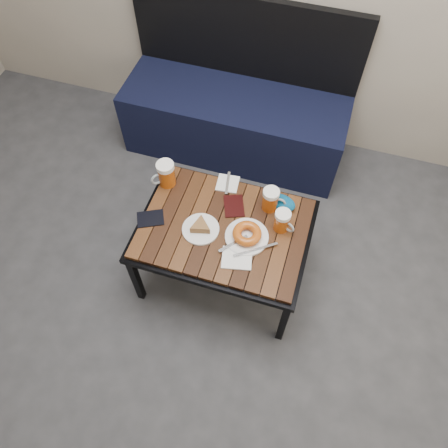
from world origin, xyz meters
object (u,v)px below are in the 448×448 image
(cafe_table, at_px, (224,232))
(knit_pouch, at_px, (282,203))
(beer_mug_centre, at_px, (271,200))
(passport_navy, at_px, (150,219))
(plate_pie, at_px, (201,228))
(plate_bagel, at_px, (247,235))
(passport_burgundy, at_px, (234,206))
(beer_mug_right, at_px, (282,221))
(beer_mug_left, at_px, (166,174))
(bench, at_px, (236,116))

(cafe_table, bearing_deg, knit_pouch, 40.59)
(beer_mug_centre, relative_size, passport_navy, 1.01)
(cafe_table, distance_m, knit_pouch, 0.32)
(plate_pie, xyz_separation_m, plate_bagel, (0.22, 0.02, 0.00))
(beer_mug_centre, relative_size, plate_pie, 0.72)
(passport_navy, distance_m, passport_burgundy, 0.42)
(knit_pouch, bearing_deg, beer_mug_right, -78.32)
(plate_bagel, bearing_deg, knit_pouch, 62.89)
(beer_mug_right, relative_size, knit_pouch, 0.89)
(plate_pie, bearing_deg, beer_mug_centre, 38.49)
(beer_mug_centre, bearing_deg, plate_pie, -145.35)
(plate_bagel, bearing_deg, beer_mug_left, 157.64)
(plate_pie, relative_size, knit_pouch, 1.32)
(cafe_table, bearing_deg, plate_pie, -155.03)
(bench, relative_size, passport_burgundy, 10.39)
(bench, distance_m, passport_burgundy, 0.88)
(beer_mug_left, xyz_separation_m, plate_pie, (0.26, -0.22, -0.05))
(beer_mug_centre, bearing_deg, plate_bagel, -110.79)
(passport_navy, xyz_separation_m, knit_pouch, (0.60, 0.27, 0.03))
(beer_mug_left, bearing_deg, passport_burgundy, 129.83)
(beer_mug_centre, height_order, passport_burgundy, beer_mug_centre)
(beer_mug_centre, bearing_deg, cafe_table, -139.42)
(bench, distance_m, passport_navy, 1.05)
(bench, distance_m, beer_mug_right, 1.04)
(beer_mug_right, distance_m, passport_navy, 0.64)
(beer_mug_centre, height_order, plate_pie, beer_mug_centre)
(cafe_table, height_order, plate_bagel, plate_bagel)
(bench, distance_m, plate_bagel, 1.07)
(passport_burgundy, bearing_deg, beer_mug_left, 152.39)
(beer_mug_centre, distance_m, plate_bagel, 0.22)
(bench, xyz_separation_m, passport_navy, (-0.14, -1.02, 0.20))
(cafe_table, xyz_separation_m, beer_mug_right, (0.27, 0.08, 0.11))
(beer_mug_centre, relative_size, beer_mug_right, 1.06)
(beer_mug_right, bearing_deg, plate_bagel, -119.55)
(beer_mug_right, height_order, plate_bagel, beer_mug_right)
(cafe_table, relative_size, plate_pie, 4.65)
(beer_mug_left, bearing_deg, beer_mug_right, 127.35)
(plate_pie, height_order, plate_bagel, plate_bagel)
(beer_mug_centre, height_order, plate_bagel, beer_mug_centre)
(cafe_table, xyz_separation_m, knit_pouch, (0.24, 0.20, 0.07))
(plate_pie, height_order, knit_pouch, knit_pouch)
(bench, relative_size, beer_mug_right, 11.42)
(knit_pouch, bearing_deg, cafe_table, -139.41)
(plate_pie, relative_size, plate_bagel, 0.70)
(passport_navy, bearing_deg, beer_mug_right, 76.34)
(plate_pie, distance_m, passport_navy, 0.26)
(bench, height_order, cafe_table, bench)
(plate_pie, bearing_deg, cafe_table, 24.97)
(beer_mug_right, relative_size, plate_pie, 0.68)
(beer_mug_right, relative_size, passport_burgundy, 0.91)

